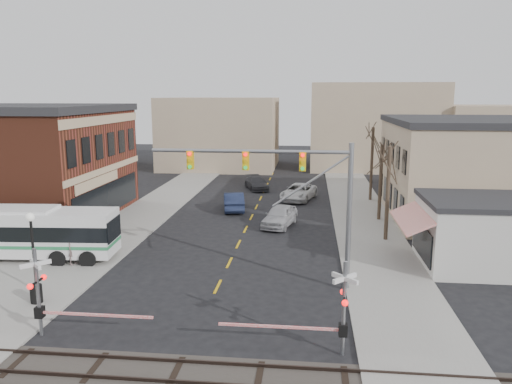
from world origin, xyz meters
The scene contains 19 objects.
ground centered at (0.00, 0.00, 0.00)m, with size 160.00×160.00×0.00m, color black.
sidewalk_west centered at (-9.50, 20.00, 0.06)m, with size 5.00×60.00×0.12m, color gray.
sidewalk_east centered at (9.50, 20.00, 0.06)m, with size 5.00×60.00×0.12m, color gray.
awning_shop centered at (15.97, 7.00, 2.16)m, with size 9.74×6.20×4.30m.
tree_east_a centered at (10.50, 12.00, 3.50)m, with size 0.28×0.28×6.75m.
tree_east_b centered at (10.80, 18.00, 3.27)m, with size 0.28×0.28×6.30m.
tree_east_c centered at (11.00, 26.00, 3.72)m, with size 0.28×0.28×7.20m.
transit_bus centered at (-13.58, 5.21, 1.83)m, with size 12.73×3.63×3.24m.
traffic_signal_mast centered at (4.14, 2.35, 5.78)m, with size 10.72×0.30×8.00m.
rr_crossing_west centered at (-6.26, -4.44, 1.97)m, with size 5.60×1.36×4.00m.
rr_crossing_east centered at (5.97, -4.71, 1.97)m, with size 5.60×1.36×4.00m.
street_lamp centered at (-9.52, 0.16, 3.17)m, with size 0.44×0.44×4.26m.
trash_bin centered at (-8.65, -1.35, 0.58)m, with size 0.60×0.60×0.93m, color black.
car_a centered at (2.61, 15.33, 0.85)m, with size 2.00×4.96×1.69m, color #A0A0A4.
car_b centered at (-1.94, 20.53, 0.84)m, with size 1.77×5.07×1.67m, color #151D36.
car_c centered at (3.87, 25.73, 0.80)m, with size 2.65×5.75×1.60m, color silver.
car_d centered at (-0.95, 30.93, 0.70)m, with size 1.96×4.82×1.40m, color #37383C.
pedestrian_near centered at (-9.48, 4.35, 1.10)m, with size 0.71×0.47×1.96m, color #645250.
pedestrian_far centered at (-10.35, 8.15, 0.94)m, with size 0.79×0.62×1.63m, color #313054.
Camera 1 is at (4.92, -23.66, 10.44)m, focal length 35.00 mm.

